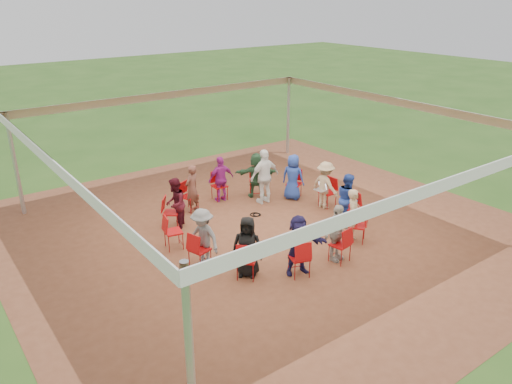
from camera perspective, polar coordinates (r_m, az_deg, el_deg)
ground at (r=13.65m, az=0.83°, el=-4.29°), size 80.00×80.00×0.00m
dirt_patch at (r=13.65m, az=0.83°, el=-4.27°), size 13.00×13.00×0.00m
tent at (r=12.79m, az=0.89°, el=5.29°), size 10.33×10.33×3.00m
chair_0 at (r=15.06m, az=8.18°, el=-0.07°), size 0.46×0.44×0.90m
chair_1 at (r=15.63m, az=4.36°, el=0.92°), size 0.59×0.58×0.90m
chair_2 at (r=15.77m, az=0.02°, el=1.18°), size 0.59×0.60×0.90m
chair_3 at (r=15.46m, az=-4.20°, el=0.68°), size 0.45×0.47×0.90m
chair_4 at (r=14.75m, az=-7.66°, el=-0.53°), size 0.56×0.57×0.90m
chair_5 at (r=13.75m, az=-9.64°, el=-2.35°), size 0.61×0.60×0.90m
chair_6 at (r=12.67m, az=-9.42°, el=-4.53°), size 0.51×0.50×0.90m
chair_7 at (r=11.75m, az=-6.46°, el=-6.58°), size 0.54×0.53×0.90m
chair_8 at (r=11.26m, az=-1.09°, el=-7.77°), size 0.61×0.61×0.90m
chair_9 at (r=11.38m, az=4.99°, el=-7.51°), size 0.54×0.55×0.90m
chair_10 at (r=12.06m, az=9.58°, el=-5.95°), size 0.49×0.50×0.90m
chair_11 at (r=13.08m, az=11.49°, el=-3.80°), size 0.60×0.60×0.90m
chair_12 at (r=14.16m, az=10.80°, el=-1.71°), size 0.58×0.57×0.90m
person_seated_0 at (r=14.88m, az=7.92°, el=0.79°), size 0.50×0.95×1.43m
person_seated_1 at (r=15.43m, az=4.24°, el=1.72°), size 0.69×0.80×1.43m
person_seated_2 at (r=15.56m, az=0.06°, el=1.96°), size 1.39×1.12×1.43m
person_seated_3 at (r=15.26m, az=-4.01°, el=1.50°), size 0.87×0.49×1.43m
person_seated_4 at (r=14.58m, az=-7.33°, el=0.37°), size 0.62×0.52×1.43m
person_seated_5 at (r=13.62m, az=-9.22°, el=-1.32°), size 0.75×0.79×1.43m
person_seated_6 at (r=11.70m, az=-6.11°, el=-5.19°), size 0.70×1.02×1.43m
person_seated_7 at (r=11.23m, az=-0.99°, el=-6.26°), size 0.77×0.77×1.43m
person_seated_8 at (r=11.35m, az=4.80°, el=-6.04°), size 1.42×0.88×1.43m
person_seated_9 at (r=12.00m, az=9.19°, el=-4.63°), size 0.90×0.56×1.43m
person_seated_10 at (r=12.98m, az=11.05°, el=-2.66°), size 0.62×0.59×1.43m
person_seated_11 at (r=14.01m, az=10.42°, el=-0.73°), size 0.66×0.80×1.43m
standing_person at (r=15.06m, az=1.00°, el=1.80°), size 1.01×0.53×1.69m
cable_coil at (r=14.49m, az=-0.04°, el=-2.60°), size 0.37×0.37×0.03m
laptop at (r=14.79m, az=7.48°, el=0.49°), size 0.29×0.35×0.23m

